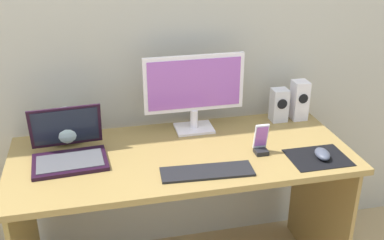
{
  "coord_description": "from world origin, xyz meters",
  "views": [
    {
      "loc": [
        -0.35,
        -1.74,
        1.7
      ],
      "look_at": [
        0.04,
        -0.02,
        0.9
      ],
      "focal_mm": 43.08,
      "sensor_mm": 36.0,
      "label": 1
    }
  ],
  "objects_px": {
    "speaker_near_monitor": "(279,105)",
    "fishbowl": "(66,125)",
    "monitor": "(194,89)",
    "keyboard_external": "(207,172)",
    "laptop": "(69,150)",
    "mouse": "(322,154)",
    "phone_in_dock": "(261,143)",
    "speaker_right": "(299,100)"
  },
  "relations": [
    {
      "from": "monitor",
      "to": "keyboard_external",
      "type": "relative_size",
      "value": 1.26
    },
    {
      "from": "speaker_right",
      "to": "laptop",
      "type": "distance_m",
      "value": 1.14
    },
    {
      "from": "fishbowl",
      "to": "phone_in_dock",
      "type": "distance_m",
      "value": 0.88
    },
    {
      "from": "fishbowl",
      "to": "phone_in_dock",
      "type": "xyz_separation_m",
      "value": [
        0.82,
        -0.3,
        -0.03
      ]
    },
    {
      "from": "fishbowl",
      "to": "keyboard_external",
      "type": "distance_m",
      "value": 0.69
    },
    {
      "from": "laptop",
      "to": "fishbowl",
      "type": "distance_m",
      "value": 0.17
    },
    {
      "from": "laptop",
      "to": "fishbowl",
      "type": "xyz_separation_m",
      "value": [
        -0.01,
        0.17,
        0.04
      ]
    },
    {
      "from": "monitor",
      "to": "speaker_right",
      "type": "height_order",
      "value": "monitor"
    },
    {
      "from": "speaker_right",
      "to": "fishbowl",
      "type": "distance_m",
      "value": 1.14
    },
    {
      "from": "fishbowl",
      "to": "mouse",
      "type": "relative_size",
      "value": 1.73
    },
    {
      "from": "speaker_near_monitor",
      "to": "laptop",
      "type": "bearing_deg",
      "value": -170.07
    },
    {
      "from": "keyboard_external",
      "to": "phone_in_dock",
      "type": "height_order",
      "value": "phone_in_dock"
    },
    {
      "from": "monitor",
      "to": "speaker_near_monitor",
      "type": "distance_m",
      "value": 0.46
    },
    {
      "from": "laptop",
      "to": "phone_in_dock",
      "type": "relative_size",
      "value": 2.33
    },
    {
      "from": "laptop",
      "to": "speaker_near_monitor",
      "type": "bearing_deg",
      "value": 9.93
    },
    {
      "from": "fishbowl",
      "to": "mouse",
      "type": "distance_m",
      "value": 1.14
    },
    {
      "from": "speaker_right",
      "to": "phone_in_dock",
      "type": "height_order",
      "value": "speaker_right"
    },
    {
      "from": "speaker_near_monitor",
      "to": "laptop",
      "type": "relative_size",
      "value": 0.52
    },
    {
      "from": "laptop",
      "to": "keyboard_external",
      "type": "height_order",
      "value": "laptop"
    },
    {
      "from": "monitor",
      "to": "phone_in_dock",
      "type": "distance_m",
      "value": 0.41
    },
    {
      "from": "speaker_near_monitor",
      "to": "mouse",
      "type": "bearing_deg",
      "value": -85.7
    },
    {
      "from": "mouse",
      "to": "phone_in_dock",
      "type": "relative_size",
      "value": 0.72
    },
    {
      "from": "laptop",
      "to": "mouse",
      "type": "height_order",
      "value": "laptop"
    },
    {
      "from": "speaker_near_monitor",
      "to": "laptop",
      "type": "xyz_separation_m",
      "value": [
        -1.02,
        -0.18,
        -0.04
      ]
    },
    {
      "from": "mouse",
      "to": "laptop",
      "type": "bearing_deg",
      "value": 176.47
    },
    {
      "from": "speaker_right",
      "to": "phone_in_dock",
      "type": "relative_size",
      "value": 1.44
    },
    {
      "from": "fishbowl",
      "to": "keyboard_external",
      "type": "height_order",
      "value": "fishbowl"
    },
    {
      "from": "speaker_near_monitor",
      "to": "mouse",
      "type": "height_order",
      "value": "speaker_near_monitor"
    },
    {
      "from": "monitor",
      "to": "keyboard_external",
      "type": "height_order",
      "value": "monitor"
    },
    {
      "from": "monitor",
      "to": "keyboard_external",
      "type": "xyz_separation_m",
      "value": [
        -0.04,
        -0.41,
        -0.2
      ]
    },
    {
      "from": "monitor",
      "to": "laptop",
      "type": "relative_size",
      "value": 1.47
    },
    {
      "from": "laptop",
      "to": "keyboard_external",
      "type": "bearing_deg",
      "value": -23.83
    },
    {
      "from": "fishbowl",
      "to": "mouse",
      "type": "bearing_deg",
      "value": -20.75
    },
    {
      "from": "speaker_right",
      "to": "phone_in_dock",
      "type": "xyz_separation_m",
      "value": [
        -0.32,
        -0.31,
        -0.05
      ]
    },
    {
      "from": "mouse",
      "to": "phone_in_dock",
      "type": "height_order",
      "value": "phone_in_dock"
    },
    {
      "from": "fishbowl",
      "to": "speaker_near_monitor",
      "type": "bearing_deg",
      "value": 0.53
    },
    {
      "from": "speaker_right",
      "to": "monitor",
      "type": "bearing_deg",
      "value": -178.86
    },
    {
      "from": "speaker_right",
      "to": "speaker_near_monitor",
      "type": "height_order",
      "value": "speaker_right"
    },
    {
      "from": "speaker_near_monitor",
      "to": "laptop",
      "type": "distance_m",
      "value": 1.04
    },
    {
      "from": "speaker_near_monitor",
      "to": "speaker_right",
      "type": "bearing_deg",
      "value": 0.04
    },
    {
      "from": "speaker_near_monitor",
      "to": "fishbowl",
      "type": "xyz_separation_m",
      "value": [
        -1.03,
        -0.01,
        -0.0
      ]
    },
    {
      "from": "mouse",
      "to": "fishbowl",
      "type": "bearing_deg",
      "value": 168.19
    }
  ]
}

